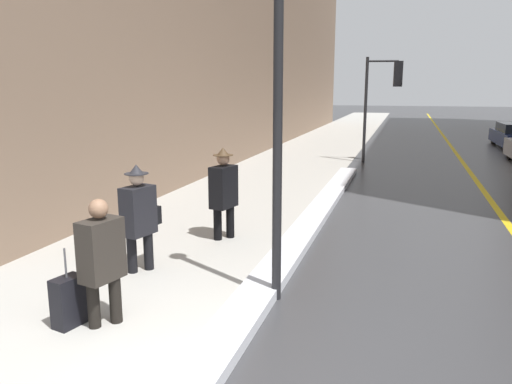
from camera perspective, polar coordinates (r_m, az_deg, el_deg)
The scene contains 9 objects.
sidewalk_slab at distance 19.25m, azimuth 4.88°, elevation 3.62°, with size 4.00×80.00×0.01m.
road_centre_stripe at distance 18.97m, azimuth 22.93°, elevation 2.60°, with size 0.16×80.00×0.00m.
snow_bank_curb at distance 10.03m, azimuth 6.11°, elevation -3.58°, with size 0.51×13.90×0.14m.
lamp_post at distance 6.16m, azimuth 2.53°, elevation 11.66°, with size 0.28×0.28×4.47m.
traffic_light_near at distance 19.06m, azimuth 14.56°, elevation 11.55°, with size 1.31×0.43×3.83m.
pedestrian_trailing at distance 5.97m, azimuth -17.23°, elevation -7.09°, with size 0.39×0.54×1.51m.
pedestrian_with_shoulder_bag at distance 7.58m, azimuth -13.22°, elevation -2.48°, with size 0.40×0.74×1.64m.
pedestrian_in_glasses at distance 8.99m, azimuth -3.73°, elevation 0.26°, with size 0.41×0.57×1.69m.
rolling_suitcase at distance 6.26m, azimuth -20.64°, elevation -11.68°, with size 0.30×0.40×0.95m.
Camera 1 is at (1.90, -3.65, 2.71)m, focal length 35.00 mm.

